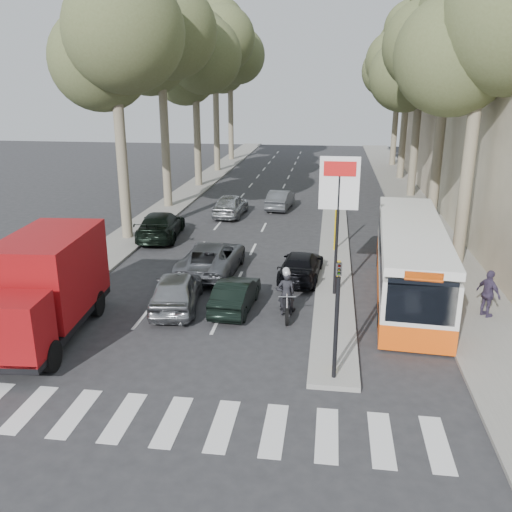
{
  "coord_description": "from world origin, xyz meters",
  "views": [
    {
      "loc": [
        2.93,
        -15.39,
        8.21
      ],
      "look_at": [
        0.1,
        4.98,
        1.6
      ],
      "focal_mm": 38.0,
      "sensor_mm": 36.0,
      "label": 1
    }
  ],
  "objects_px": {
    "dark_hatchback": "(236,294)",
    "city_bus": "(410,258)",
    "motorcycle": "(286,293)",
    "silver_hatchback": "(177,290)",
    "red_truck": "(44,286)"
  },
  "relations": [
    {
      "from": "silver_hatchback",
      "to": "dark_hatchback",
      "type": "relative_size",
      "value": 1.17
    },
    {
      "from": "dark_hatchback",
      "to": "city_bus",
      "type": "xyz_separation_m",
      "value": [
        6.65,
        2.58,
        0.92
      ]
    },
    {
      "from": "city_bus",
      "to": "dark_hatchback",
      "type": "bearing_deg",
      "value": -154.89
    },
    {
      "from": "red_truck",
      "to": "city_bus",
      "type": "distance_m",
      "value": 13.73
    },
    {
      "from": "city_bus",
      "to": "motorcycle",
      "type": "distance_m",
      "value": 5.52
    },
    {
      "from": "dark_hatchback",
      "to": "city_bus",
      "type": "distance_m",
      "value": 7.19
    },
    {
      "from": "dark_hatchback",
      "to": "red_truck",
      "type": "distance_m",
      "value": 6.73
    },
    {
      "from": "silver_hatchback",
      "to": "dark_hatchback",
      "type": "xyz_separation_m",
      "value": [
        2.24,
        0.16,
        -0.12
      ]
    },
    {
      "from": "dark_hatchback",
      "to": "motorcycle",
      "type": "bearing_deg",
      "value": 177.75
    },
    {
      "from": "dark_hatchback",
      "to": "motorcycle",
      "type": "relative_size",
      "value": 1.69
    },
    {
      "from": "dark_hatchback",
      "to": "silver_hatchback",
      "type": "bearing_deg",
      "value": 7.33
    },
    {
      "from": "silver_hatchback",
      "to": "city_bus",
      "type": "height_order",
      "value": "city_bus"
    },
    {
      "from": "motorcycle",
      "to": "dark_hatchback",
      "type": "bearing_deg",
      "value": 167.21
    },
    {
      "from": "dark_hatchback",
      "to": "city_bus",
      "type": "height_order",
      "value": "city_bus"
    },
    {
      "from": "dark_hatchback",
      "to": "red_truck",
      "type": "xyz_separation_m",
      "value": [
        -5.87,
        -3.07,
        1.2
      ]
    }
  ]
}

